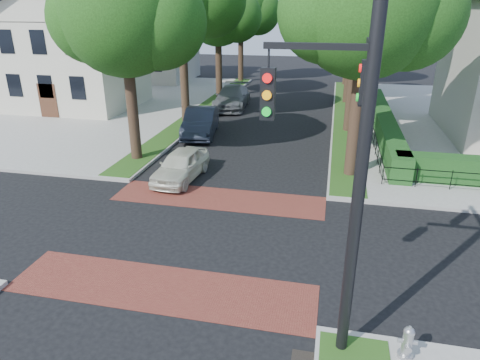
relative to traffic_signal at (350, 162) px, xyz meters
The scene contains 22 objects.
ground 8.09m from the traffic_signal, 137.91° to the left, with size 120.00×120.00×0.00m, color black.
sidewalk_nw 34.12m from the traffic_signal, 136.17° to the left, with size 30.00×30.00×0.15m, color gray.
crosswalk_far 10.20m from the traffic_signal, 122.69° to the left, with size 9.00×2.20×0.01m, color maroon.
crosswalk_near 6.89m from the traffic_signal, 166.05° to the left, with size 9.00×2.20×0.01m, color maroon.
storm_drain 4.77m from the traffic_signal, 135.00° to the right, with size 0.65×0.45×0.01m, color black.
grass_strip_ne 23.95m from the traffic_signal, 88.75° to the left, with size 1.60×29.80×0.02m, color #1F4D16.
grass_strip_nw 26.06m from the traffic_signal, 113.63° to the left, with size 1.60×29.80×0.02m, color #1F4D16.
tree_right_near 12.03m from the traffic_signal, 86.47° to the left, with size 7.75×6.67×10.66m.
tree_right_far 28.73m from the traffic_signal, 88.57° to the left, with size 7.25×6.23×9.74m.
tree_right_back 37.74m from the traffic_signal, 88.91° to the left, with size 7.50×6.45×10.20m.
tree_left_near 15.74m from the traffic_signal, 131.45° to the left, with size 7.50×6.45×10.20m.
tree_left_far 30.52m from the traffic_signal, 109.77° to the left, with size 7.00×6.02×9.86m.
tree_left_back 39.12m from the traffic_signal, 105.27° to the left, with size 7.75×6.66×10.44m.
hedge_main_road 20.01m from the traffic_signal, 81.75° to the left, with size 1.00×18.00×1.20m, color #173F15.
fence_main_road 19.95m from the traffic_signal, 84.08° to the left, with size 0.06×18.00×0.90m, color black, non-canonical shape.
house_left_near 30.29m from the traffic_signal, 132.28° to the left, with size 10.00×9.00×10.14m.
house_left_far 41.72m from the traffic_signal, 119.24° to the left, with size 10.00×9.00×10.14m.
traffic_signal is the anchor object (origin of this frame).
parked_car_front 12.50m from the traffic_signal, 127.36° to the left, with size 1.66×4.12×1.41m, color silver.
parked_car_middle 19.14m from the traffic_signal, 116.91° to the left, with size 1.81×5.20×1.71m, color #232834.
parked_car_rear 26.45m from the traffic_signal, 108.65° to the left, with size 2.41×5.94×1.72m, color slate.
fire_hydrant 4.46m from the traffic_signal, ahead, with size 0.44×0.44×0.86m.
Camera 1 is at (4.44, -12.81, 7.63)m, focal length 32.00 mm.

